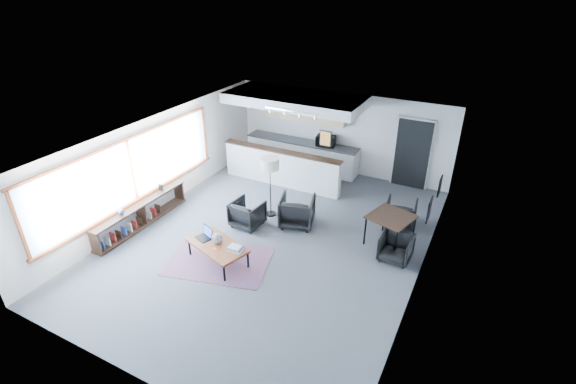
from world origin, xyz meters
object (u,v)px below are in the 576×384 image
at_px(coffee_table, 217,246).
at_px(armchair_left, 247,212).
at_px(microwave, 326,140).
at_px(armchair_right, 297,210).
at_px(dining_chair_near, 396,249).
at_px(book_stack, 236,248).
at_px(ceramic_pot, 217,239).
at_px(dining_table, 391,219).
at_px(dining_chair_far, 401,214).
at_px(laptop, 206,235).
at_px(floor_lamp, 270,166).

xyz_separation_m(coffee_table, armchair_left, (-0.22, 1.61, -0.05)).
bearing_deg(microwave, coffee_table, -102.46).
height_order(armchair_left, armchair_right, armchair_right).
relative_size(coffee_table, microwave, 2.67).
height_order(dining_chair_near, microwave, microwave).
bearing_deg(book_stack, ceramic_pot, 176.58).
xyz_separation_m(dining_chair_near, microwave, (-3.26, 3.60, 0.83)).
xyz_separation_m(book_stack, armchair_left, (-0.71, 1.59, -0.13)).
relative_size(armchair_left, armchair_right, 0.88).
bearing_deg(armchair_right, dining_table, 168.91).
relative_size(armchair_right, dining_chair_far, 1.32).
relative_size(laptop, ceramic_pot, 1.75).
relative_size(ceramic_pot, microwave, 0.42).
height_order(ceramic_pot, dining_chair_near, ceramic_pot).
relative_size(ceramic_pot, armchair_left, 0.32).
relative_size(coffee_table, dining_chair_far, 2.42).
height_order(book_stack, dining_chair_far, dining_chair_far).
bearing_deg(armchair_left, floor_lamp, -105.44).
height_order(book_stack, armchair_left, armchair_left).
xyz_separation_m(dining_table, dining_chair_near, (0.30, -0.54, -0.42)).
relative_size(armchair_left, dining_table, 0.66).
height_order(armchair_right, dining_chair_far, armchair_right).
xyz_separation_m(ceramic_pot, book_stack, (0.50, -0.03, -0.08)).
xyz_separation_m(coffee_table, dining_chair_near, (3.54, 1.91, -0.13)).
bearing_deg(dining_table, microwave, 133.96).
relative_size(ceramic_pot, dining_chair_far, 0.38).
height_order(dining_chair_near, dining_chair_far, dining_chair_far).
bearing_deg(ceramic_pot, armchair_left, 97.32).
xyz_separation_m(dining_chair_far, microwave, (-2.99, 2.08, 0.80)).
xyz_separation_m(laptop, armchair_right, (1.29, 2.12, -0.10)).
height_order(floor_lamp, dining_table, floor_lamp).
relative_size(laptop, dining_chair_near, 0.72).
distance_m(armchair_right, dining_table, 2.38).
relative_size(coffee_table, dining_chair_near, 2.65).
relative_size(coffee_table, dining_table, 1.37).
bearing_deg(dining_table, armchair_left, -166.42).
xyz_separation_m(armchair_right, microwave, (-0.60, 3.27, 0.70)).
height_order(coffee_table, microwave, microwave).
xyz_separation_m(coffee_table, armchair_right, (0.89, 2.24, 0.00)).
distance_m(coffee_table, ceramic_pot, 0.17).
xyz_separation_m(ceramic_pot, armchair_right, (0.91, 2.19, -0.15)).
distance_m(armchair_left, floor_lamp, 1.33).
bearing_deg(dining_chair_far, dining_chair_near, 93.62).
bearing_deg(book_stack, dining_chair_near, 31.73).
xyz_separation_m(laptop, armchair_left, (0.18, 1.49, -0.16)).
height_order(laptop, dining_table, dining_table).
bearing_deg(laptop, book_stack, 14.43).
height_order(armchair_right, dining_chair_near, armchair_right).
bearing_deg(armchair_right, coffee_table, 52.33).
height_order(armchair_right, microwave, microwave).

